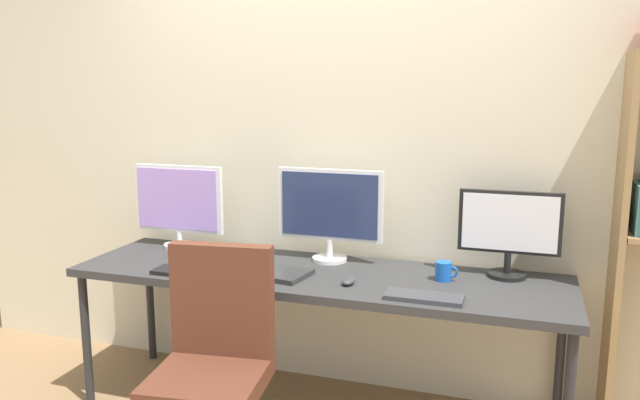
# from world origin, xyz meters

# --- Properties ---
(wall_back) EXTENTS (4.81, 0.10, 2.60)m
(wall_back) POSITION_xyz_m (0.00, 1.02, 1.30)
(wall_back) COLOR beige
(wall_back) RESTS_ON ground_plane
(desk) EXTENTS (2.41, 0.68, 0.74)m
(desk) POSITION_xyz_m (0.00, 0.60, 0.69)
(desk) COLOR #333333
(desk) RESTS_ON ground_plane
(office_chair) EXTENTS (0.52, 0.52, 0.99)m
(office_chair) POSITION_xyz_m (-0.23, -0.06, 0.40)
(office_chair) COLOR #2D2D33
(office_chair) RESTS_ON ground_plane
(monitor_left) EXTENTS (0.53, 0.18, 0.46)m
(monitor_left) POSITION_xyz_m (-0.89, 0.81, 0.99)
(monitor_left) COLOR silver
(monitor_left) RESTS_ON desk
(monitor_center) EXTENTS (0.55, 0.18, 0.48)m
(monitor_center) POSITION_xyz_m (0.00, 0.81, 1.01)
(monitor_center) COLOR silver
(monitor_center) RESTS_ON desk
(monitor_right) EXTENTS (0.47, 0.18, 0.41)m
(monitor_right) POSITION_xyz_m (0.89, 0.81, 0.97)
(monitor_right) COLOR black
(monitor_right) RESTS_ON desk
(keyboard_left) EXTENTS (0.39, 0.13, 0.02)m
(keyboard_left) POSITION_xyz_m (-0.56, 0.37, 0.75)
(keyboard_left) COLOR black
(keyboard_left) RESTS_ON desk
(keyboard_right) EXTENTS (0.33, 0.13, 0.02)m
(keyboard_right) POSITION_xyz_m (0.56, 0.37, 0.75)
(keyboard_right) COLOR #38383D
(keyboard_right) RESTS_ON desk
(computer_mouse) EXTENTS (0.06, 0.10, 0.03)m
(computer_mouse) POSITION_xyz_m (0.20, 0.46, 0.76)
(computer_mouse) COLOR #38383D
(computer_mouse) RESTS_ON desk
(laptop_closed) EXTENTS (0.35, 0.27, 0.02)m
(laptop_closed) POSITION_xyz_m (-0.17, 0.49, 0.75)
(laptop_closed) COLOR #2D2D2D
(laptop_closed) RESTS_ON desk
(coffee_mug) EXTENTS (0.11, 0.08, 0.09)m
(coffee_mug) POSITION_xyz_m (0.61, 0.66, 0.79)
(coffee_mug) COLOR blue
(coffee_mug) RESTS_ON desk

